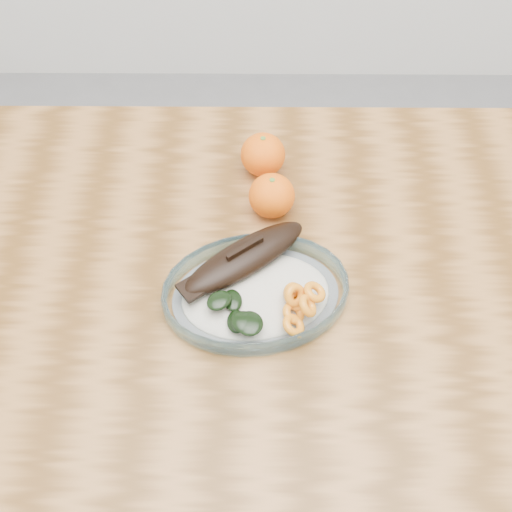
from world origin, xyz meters
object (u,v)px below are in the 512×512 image
at_px(plated_meal, 255,290).
at_px(orange_right, 263,155).
at_px(orange_left, 272,196).
at_px(dining_table, 295,328).

xyz_separation_m(plated_meal, orange_right, (0.01, 0.25, 0.02)).
relative_size(orange_left, orange_right, 0.98).
distance_m(dining_table, plated_meal, 0.13).
height_order(orange_left, orange_right, orange_right).
bearing_deg(dining_table, orange_left, 103.65).
height_order(dining_table, orange_right, orange_right).
height_order(plated_meal, orange_left, plated_meal).
bearing_deg(orange_right, dining_table, -78.18).
bearing_deg(orange_right, orange_left, -81.37).
relative_size(dining_table, plated_meal, 2.24).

